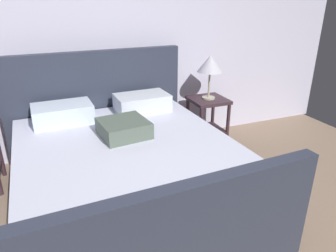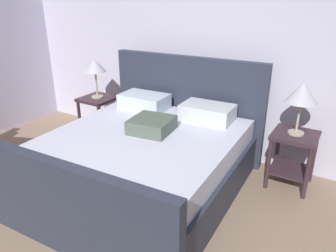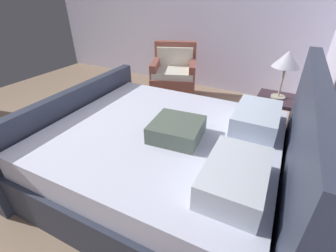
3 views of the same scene
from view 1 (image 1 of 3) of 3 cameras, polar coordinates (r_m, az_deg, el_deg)
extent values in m
cube|color=silver|center=(3.71, -9.49, 17.15)|extent=(6.13, 0.12, 2.83)
cube|color=#2C3242|center=(2.82, -7.53, -10.80)|extent=(1.91, 2.05, 0.40)
cube|color=#2C3242|center=(3.56, -12.89, 3.58)|extent=(1.95, 0.18, 1.24)
cube|color=#2C3242|center=(1.93, 2.10, -21.27)|extent=(1.95, 0.18, 0.81)
cube|color=silver|center=(2.67, -7.87, -5.21)|extent=(1.83, 1.99, 0.22)
cube|color=silver|center=(3.17, -19.02, 2.25)|extent=(0.57, 0.38, 0.18)
cube|color=silver|center=(3.33, -4.85, 4.39)|extent=(0.57, 0.38, 0.18)
cube|color=#536153|center=(2.73, -8.26, -0.39)|extent=(0.45, 0.45, 0.14)
cube|color=#38252D|center=(3.86, 7.52, 4.82)|extent=(0.44, 0.44, 0.04)
cube|color=#38252D|center=(4.00, 7.23, -0.64)|extent=(0.40, 0.40, 0.02)
cylinder|color=#38252D|center=(3.72, 6.14, -0.72)|extent=(0.04, 0.04, 0.56)
cylinder|color=#38252D|center=(3.91, 11.08, 0.11)|extent=(0.04, 0.04, 0.56)
cylinder|color=#38252D|center=(4.04, 3.64, 1.25)|extent=(0.04, 0.04, 0.56)
cylinder|color=#38252D|center=(4.21, 8.33, 1.94)|extent=(0.04, 0.04, 0.56)
cylinder|color=#B7B293|center=(3.85, 7.54, 5.25)|extent=(0.16, 0.16, 0.02)
cylinder|color=#B7B293|center=(3.81, 7.67, 7.66)|extent=(0.02, 0.02, 0.32)
cone|color=silver|center=(3.75, 7.87, 11.47)|extent=(0.31, 0.31, 0.20)
camera|label=2|loc=(2.29, 72.73, 12.03)|focal=34.59mm
camera|label=3|loc=(3.80, 11.67, 21.52)|focal=25.31mm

